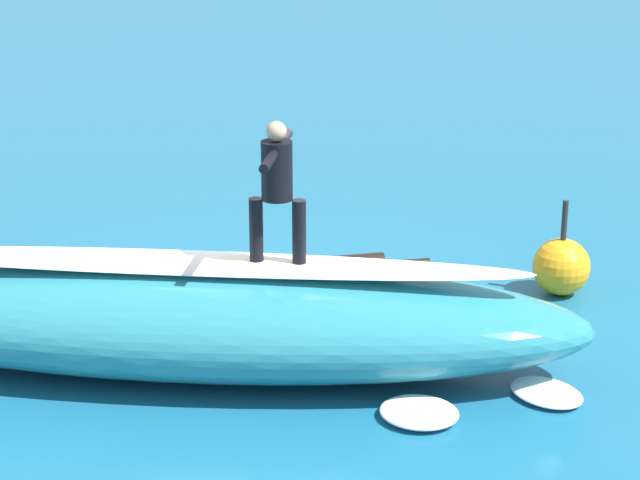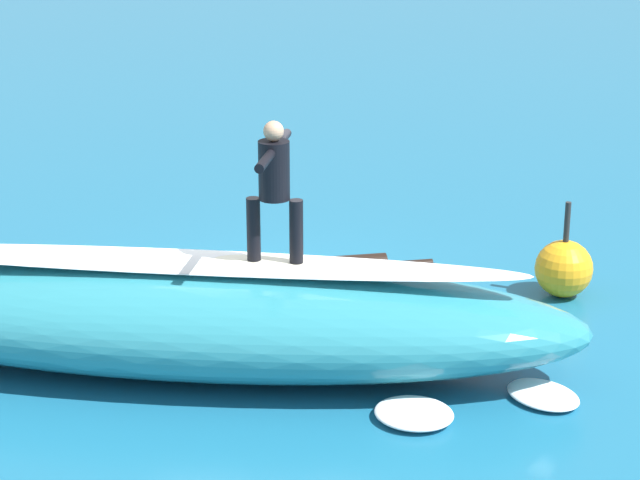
{
  "view_description": "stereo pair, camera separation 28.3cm",
  "coord_description": "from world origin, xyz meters",
  "px_view_note": "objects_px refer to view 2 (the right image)",
  "views": [
    {
      "loc": [
        -2.13,
        13.17,
        5.56
      ],
      "look_at": [
        -0.72,
        0.31,
        1.02
      ],
      "focal_mm": 67.11,
      "sensor_mm": 36.0,
      "label": 1
    },
    {
      "loc": [
        -2.41,
        13.13,
        5.56
      ],
      "look_at": [
        -0.72,
        0.31,
        1.02
      ],
      "focal_mm": 67.11,
      "sensor_mm": 36.0,
      "label": 2
    }
  ],
  "objects_px": {
    "surfer_riding": "(274,181)",
    "buoy_marker": "(564,268)",
    "surfer_paddling": "(366,266)",
    "surfboard_paddling": "(356,278)",
    "surfboard_riding": "(275,265)"
  },
  "relations": [
    {
      "from": "surfboard_paddling",
      "to": "surfer_paddling",
      "type": "height_order",
      "value": "surfer_paddling"
    },
    {
      "from": "surfboard_riding",
      "to": "surfer_riding",
      "type": "height_order",
      "value": "surfer_riding"
    },
    {
      "from": "surfboard_riding",
      "to": "surfboard_paddling",
      "type": "height_order",
      "value": "surfboard_riding"
    },
    {
      "from": "surfboard_paddling",
      "to": "surfer_paddling",
      "type": "bearing_deg",
      "value": -180.0
    },
    {
      "from": "surfboard_paddling",
      "to": "surfer_paddling",
      "type": "distance_m",
      "value": 0.21
    },
    {
      "from": "surfboard_riding",
      "to": "surfer_paddling",
      "type": "distance_m",
      "value": 3.0
    },
    {
      "from": "surfer_riding",
      "to": "surfer_paddling",
      "type": "xyz_separation_m",
      "value": [
        -0.7,
        -2.75,
        -1.9
      ]
    },
    {
      "from": "surfer_paddling",
      "to": "surfboard_riding",
      "type": "bearing_deg",
      "value": 57.26
    },
    {
      "from": "surfboard_paddling",
      "to": "surfer_paddling",
      "type": "relative_size",
      "value": 1.38
    },
    {
      "from": "surfer_paddling",
      "to": "surfboard_paddling",
      "type": "bearing_deg",
      "value": 0.0
    },
    {
      "from": "buoy_marker",
      "to": "surfboard_riding",
      "type": "bearing_deg",
      "value": 39.13
    },
    {
      "from": "surfboard_riding",
      "to": "surfboard_paddling",
      "type": "relative_size",
      "value": 0.86
    },
    {
      "from": "surfboard_paddling",
      "to": "buoy_marker",
      "type": "xyz_separation_m",
      "value": [
        -2.58,
        0.14,
        0.32
      ]
    },
    {
      "from": "surfboard_riding",
      "to": "surfer_riding",
      "type": "distance_m",
      "value": 0.91
    },
    {
      "from": "surfer_riding",
      "to": "buoy_marker",
      "type": "xyz_separation_m",
      "value": [
        -3.16,
        -2.57,
        -1.75
      ]
    }
  ]
}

